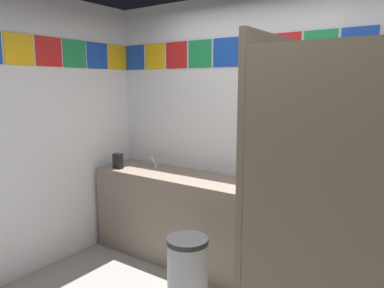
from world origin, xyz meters
name	(u,v)px	position (x,y,z in m)	size (l,w,h in m)	color
wall_back	(283,136)	(0.00, 1.47, 1.30)	(3.80, 0.09, 2.59)	silver
wall_side	(7,138)	(-1.94, 0.00, 1.30)	(0.09, 2.87, 2.59)	silver
vanity_counter	(190,218)	(-0.81, 1.16, 0.45)	(2.08, 0.55, 0.88)	gray
faucet_left	(155,163)	(-1.33, 1.25, 0.93)	(0.04, 0.10, 0.14)	silver
faucet_right	(242,176)	(-0.29, 1.25, 0.93)	(0.04, 0.10, 0.14)	silver
soap_dispenser	(118,161)	(-1.64, 1.00, 0.96)	(0.09, 0.09, 0.16)	black
stall_divider	(303,215)	(0.54, 0.39, 1.01)	(0.92, 1.56, 2.02)	#726651
trash_bin	(188,274)	(-0.36, 0.48, 0.30)	(0.32, 0.32, 0.60)	#999EA3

